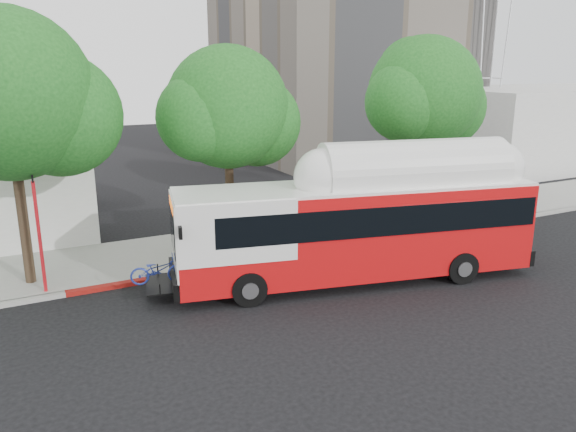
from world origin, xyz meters
TOP-DOWN VIEW (x-y plane):
  - ground at (0.00, 0.00)m, footprint 120.00×120.00m
  - sidewalk at (0.00, 6.50)m, footprint 60.00×5.00m
  - curb_strip at (0.00, 3.90)m, footprint 60.00×0.30m
  - red_curb_segment at (-3.00, 3.90)m, footprint 10.00×0.32m
  - street_tree_left at (-8.53, 5.56)m, footprint 6.67×5.80m
  - street_tree_mid at (-0.59, 6.06)m, footprint 5.75×5.00m
  - street_tree_right at (9.44, 5.86)m, footprint 6.21×5.40m
  - horizon_block at (30.00, 16.00)m, footprint 20.00×12.00m
  - transit_bus at (1.95, 0.64)m, footprint 14.28×5.53m
  - signal_pole at (-8.59, 4.30)m, footprint 0.12×0.41m

SIDE VIEW (x-z plane):
  - ground at x=0.00m, z-range 0.00..0.00m
  - sidewalk at x=0.00m, z-range 0.00..0.15m
  - curb_strip at x=0.00m, z-range 0.00..0.15m
  - red_curb_segment at x=-3.00m, z-range 0.00..0.16m
  - transit_bus at x=1.95m, z-range -0.14..4.03m
  - signal_pole at x=-8.59m, z-range 0.06..4.36m
  - horizon_block at x=30.00m, z-range 0.00..6.00m
  - street_tree_mid at x=-0.59m, z-range 1.60..10.22m
  - street_tree_right at x=9.44m, z-range 1.67..10.85m
  - street_tree_left at x=-8.53m, z-range 1.73..11.47m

